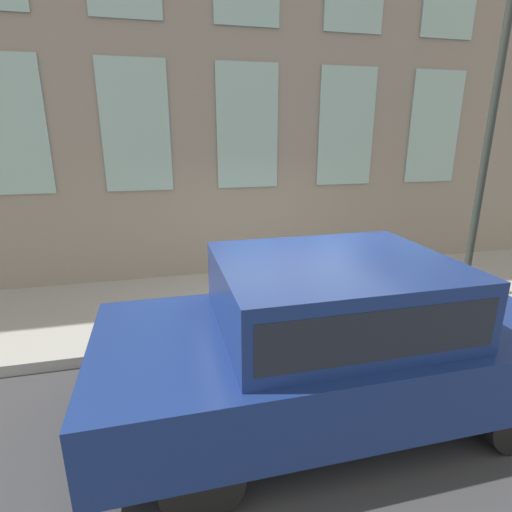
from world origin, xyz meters
TOP-DOWN VIEW (x-y plane):
  - ground_plane at (0.00, 0.00)m, footprint 80.00×80.00m
  - sidewalk at (1.38, 0.00)m, footprint 2.75×60.00m
  - building_facade at (2.90, -0.00)m, footprint 0.33×40.00m
  - fire_hydrant at (0.49, 0.10)m, footprint 0.32×0.44m
  - person at (0.66, 0.64)m, footprint 0.28×0.19m
  - parked_car_navy_near at (-1.44, 0.08)m, footprint 2.10×4.64m
  - street_lamp at (0.65, -3.40)m, footprint 0.36×0.36m

SIDE VIEW (x-z plane):
  - ground_plane at x=0.00m, z-range 0.00..0.00m
  - sidewalk at x=1.38m, z-range 0.00..0.15m
  - fire_hydrant at x=0.49m, z-range 0.16..0.91m
  - person at x=0.66m, z-range 0.27..1.44m
  - parked_car_navy_near at x=-1.44m, z-range 0.08..1.75m
  - street_lamp at x=0.65m, z-range 0.88..7.58m
  - building_facade at x=2.90m, z-range 0.00..9.64m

